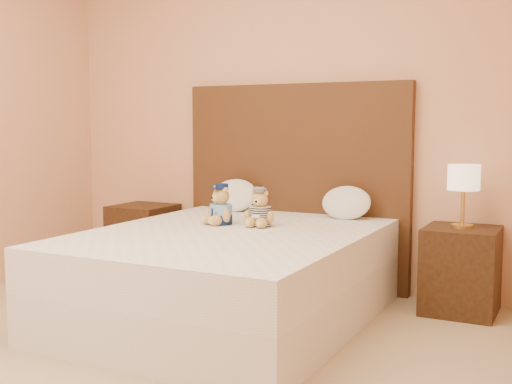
{
  "coord_description": "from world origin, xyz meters",
  "views": [
    {
      "loc": [
        1.91,
        -2.17,
        1.2
      ],
      "look_at": [
        0.06,
        1.45,
        0.77
      ],
      "focal_mm": 45.0,
      "sensor_mm": 36.0,
      "label": 1
    }
  ],
  "objects_px": {
    "teddy_police": "(221,204)",
    "pillow_left": "(234,194)",
    "teddy_prisoner": "(260,208)",
    "pillow_right": "(346,201)",
    "bed": "(229,275)",
    "nightstand_left": "(144,239)",
    "lamp": "(464,181)",
    "nightstand_right": "(461,270)"
  },
  "relations": [
    {
      "from": "teddy_police",
      "to": "pillow_left",
      "type": "height_order",
      "value": "same"
    },
    {
      "from": "teddy_prisoner",
      "to": "pillow_right",
      "type": "bearing_deg",
      "value": 51.51
    },
    {
      "from": "bed",
      "to": "pillow_right",
      "type": "relative_size",
      "value": 5.69
    },
    {
      "from": "nightstand_left",
      "to": "bed",
      "type": "bearing_deg",
      "value": -32.62
    },
    {
      "from": "lamp",
      "to": "teddy_prisoner",
      "type": "xyz_separation_m",
      "value": [
        -1.16,
        -0.54,
        -0.18
      ]
    },
    {
      "from": "lamp",
      "to": "teddy_prisoner",
      "type": "bearing_deg",
      "value": -155.03
    },
    {
      "from": "bed",
      "to": "lamp",
      "type": "xyz_separation_m",
      "value": [
        1.25,
        0.8,
        0.57
      ]
    },
    {
      "from": "nightstand_right",
      "to": "teddy_police",
      "type": "distance_m",
      "value": 1.6
    },
    {
      "from": "teddy_prisoner",
      "to": "teddy_police",
      "type": "bearing_deg",
      "value": -178.02
    },
    {
      "from": "bed",
      "to": "nightstand_left",
      "type": "relative_size",
      "value": 3.64
    },
    {
      "from": "nightstand_left",
      "to": "nightstand_right",
      "type": "height_order",
      "value": "same"
    },
    {
      "from": "lamp",
      "to": "pillow_right",
      "type": "xyz_separation_m",
      "value": [
        -0.78,
        0.03,
        -0.17
      ]
    },
    {
      "from": "pillow_left",
      "to": "bed",
      "type": "bearing_deg",
      "value": -63.22
    },
    {
      "from": "nightstand_left",
      "to": "teddy_prisoner",
      "type": "relative_size",
      "value": 2.29
    },
    {
      "from": "pillow_right",
      "to": "teddy_prisoner",
      "type": "bearing_deg",
      "value": -123.7
    },
    {
      "from": "teddy_police",
      "to": "pillow_right",
      "type": "relative_size",
      "value": 0.75
    },
    {
      "from": "nightstand_left",
      "to": "pillow_left",
      "type": "height_order",
      "value": "pillow_left"
    },
    {
      "from": "nightstand_left",
      "to": "teddy_police",
      "type": "relative_size",
      "value": 2.09
    },
    {
      "from": "nightstand_left",
      "to": "lamp",
      "type": "bearing_deg",
      "value": 0.0
    },
    {
      "from": "pillow_right",
      "to": "nightstand_right",
      "type": "bearing_deg",
      "value": -2.19
    },
    {
      "from": "teddy_prisoner",
      "to": "pillow_left",
      "type": "xyz_separation_m",
      "value": [
        -0.5,
        0.57,
        0.01
      ]
    },
    {
      "from": "teddy_police",
      "to": "pillow_right",
      "type": "xyz_separation_m",
      "value": [
        0.65,
        0.6,
        -0.01
      ]
    },
    {
      "from": "bed",
      "to": "pillow_left",
      "type": "bearing_deg",
      "value": 116.78
    },
    {
      "from": "nightstand_right",
      "to": "lamp",
      "type": "xyz_separation_m",
      "value": [
        -0.0,
        0.0,
        0.57
      ]
    },
    {
      "from": "teddy_police",
      "to": "pillow_left",
      "type": "distance_m",
      "value": 0.65
    },
    {
      "from": "nightstand_right",
      "to": "pillow_left",
      "type": "bearing_deg",
      "value": 178.97
    },
    {
      "from": "teddy_police",
      "to": "pillow_right",
      "type": "bearing_deg",
      "value": 67.36
    },
    {
      "from": "pillow_right",
      "to": "lamp",
      "type": "bearing_deg",
      "value": -2.19
    },
    {
      "from": "nightstand_left",
      "to": "nightstand_right",
      "type": "xyz_separation_m",
      "value": [
        2.5,
        0.0,
        0.0
      ]
    },
    {
      "from": "bed",
      "to": "teddy_prisoner",
      "type": "bearing_deg",
      "value": 71.73
    },
    {
      "from": "bed",
      "to": "pillow_right",
      "type": "height_order",
      "value": "pillow_right"
    },
    {
      "from": "bed",
      "to": "teddy_prisoner",
      "type": "distance_m",
      "value": 0.48
    },
    {
      "from": "pillow_left",
      "to": "pillow_right",
      "type": "xyz_separation_m",
      "value": [
        0.89,
        0.0,
        -0.01
      ]
    },
    {
      "from": "bed",
      "to": "teddy_police",
      "type": "height_order",
      "value": "teddy_police"
    },
    {
      "from": "teddy_police",
      "to": "pillow_left",
      "type": "relative_size",
      "value": 0.71
    },
    {
      "from": "bed",
      "to": "teddy_police",
      "type": "bearing_deg",
      "value": 129.22
    },
    {
      "from": "teddy_police",
      "to": "bed",
      "type": "bearing_deg",
      "value": -26.31
    },
    {
      "from": "bed",
      "to": "nightstand_right",
      "type": "bearing_deg",
      "value": 32.62
    },
    {
      "from": "lamp",
      "to": "pillow_left",
      "type": "height_order",
      "value": "lamp"
    },
    {
      "from": "nightstand_right",
      "to": "pillow_right",
      "type": "relative_size",
      "value": 1.57
    },
    {
      "from": "nightstand_left",
      "to": "teddy_prisoner",
      "type": "bearing_deg",
      "value": -22.11
    },
    {
      "from": "nightstand_left",
      "to": "pillow_left",
      "type": "bearing_deg",
      "value": 2.07
    }
  ]
}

